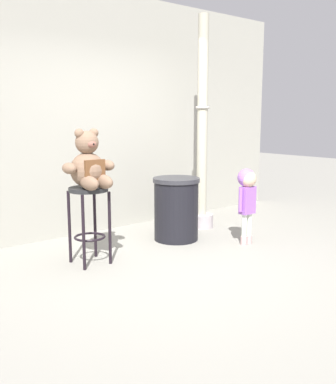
% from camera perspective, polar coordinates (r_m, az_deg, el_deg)
% --- Properties ---
extents(ground_plane, '(24.00, 24.00, 0.00)m').
position_cam_1_polar(ground_plane, '(4.40, 2.69, -10.27)').
color(ground_plane, gray).
extents(building_wall, '(6.83, 0.30, 3.07)m').
position_cam_1_polar(building_wall, '(5.85, -11.14, 9.87)').
color(building_wall, '#9F9D91').
rests_on(building_wall, ground_plane).
extents(bar_stool_with_teddy, '(0.40, 0.40, 0.80)m').
position_cam_1_polar(bar_stool_with_teddy, '(4.57, -10.21, -2.23)').
color(bar_stool_with_teddy, black).
rests_on(bar_stool_with_teddy, ground_plane).
extents(teddy_bear, '(0.55, 0.50, 0.59)m').
position_cam_1_polar(teddy_bear, '(4.47, -10.21, 3.35)').
color(teddy_bear, '#7B5F4A').
rests_on(teddy_bear, bar_stool_with_teddy).
extents(child_walking, '(0.29, 0.23, 0.91)m').
position_cam_1_polar(child_walking, '(5.24, 10.22, 0.27)').
color(child_walking, '#C69B99').
rests_on(child_walking, ground_plane).
extents(trash_bin, '(0.57, 0.57, 0.77)m').
position_cam_1_polar(trash_bin, '(5.41, 1.07, -2.17)').
color(trash_bin, black).
rests_on(trash_bin, ground_plane).
extents(lamppost, '(0.33, 0.33, 2.80)m').
position_cam_1_polar(lamppost, '(5.94, 4.43, 5.88)').
color(lamppost, '#AAA0A3').
rests_on(lamppost, ground_plane).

